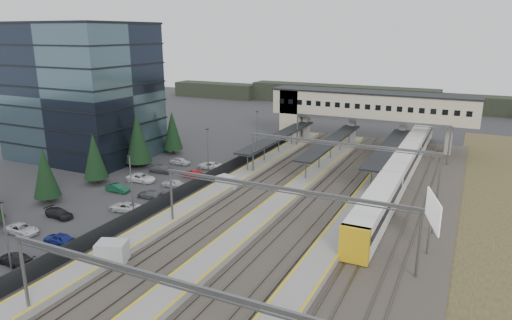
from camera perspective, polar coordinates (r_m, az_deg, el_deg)
The scene contains 15 objects.
ground at distance 61.70m, azimuth -4.45°, elevation -5.84°, with size 220.00×220.00×0.00m, color #2B2B2D.
office_building at distance 90.15m, azimuth -20.98°, elevation 8.06°, with size 24.30×18.30×24.30m.
conifer_row at distance 70.78m, azimuth -21.77°, elevation 0.02°, with size 4.42×49.82×9.50m.
car_park at distance 64.70m, azimuth -17.57°, elevation -4.94°, with size 10.65×44.67×1.29m.
lampposts at distance 65.45m, azimuth -10.05°, elevation -0.75°, with size 0.50×53.25×8.07m.
fence at distance 68.57m, azimuth -7.08°, elevation -2.78°, with size 0.08×90.00×2.00m.
relay_cabin_near at distance 48.93m, azimuth -17.53°, elevation -11.04°, with size 3.47×3.03×2.42m.
relay_cabin_far at distance 67.50m, azimuth -3.84°, elevation -2.92°, with size 2.80×2.52×2.18m.
rail_corridor at distance 62.09m, azimuth 5.40°, elevation -5.44°, with size 34.00×90.00×0.92m.
canopies at distance 81.75m, azimuth 9.36°, elevation 2.29°, with size 23.10×30.00×3.28m.
footbridge at distance 95.06m, azimuth 12.49°, elevation 6.47°, with size 40.40×6.40×11.20m.
gantries at distance 57.63m, azimuth 7.33°, elevation -1.18°, with size 28.40×62.28×7.17m.
train at distance 75.97m, azimuth 17.87°, elevation -0.67°, with size 3.03×63.39×3.82m.
billboard at distance 53.10m, azimuth 21.25°, elevation -6.10°, with size 2.06×6.33×5.69m.
treeline_far at distance 143.17m, azimuth 23.53°, elevation 6.54°, with size 170.00×19.00×7.00m.
Camera 1 is at (29.15, -49.43, 22.65)m, focal length 32.00 mm.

